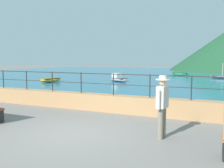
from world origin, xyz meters
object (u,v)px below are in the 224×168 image
(boat_3, at_px, (221,77))
(person_walking, at_px, (162,104))
(boat_2, at_px, (51,80))
(boat_0, at_px, (180,74))
(boat_1, at_px, (118,79))

(boat_3, bearing_deg, person_walking, -95.05)
(boat_2, xyz_separation_m, boat_3, (14.43, 10.16, 0.00))
(person_walking, bearing_deg, boat_0, 96.50)
(boat_1, bearing_deg, boat_3, 39.12)
(boat_3, bearing_deg, boat_0, 146.84)
(person_walking, distance_m, boat_1, 15.91)
(person_walking, xyz_separation_m, boat_2, (-12.52, 11.36, -0.72))
(boat_0, bearing_deg, boat_1, -112.26)
(boat_0, bearing_deg, boat_3, -33.16)
(person_walking, bearing_deg, boat_3, 84.95)
(boat_0, height_order, boat_2, same)
(boat_0, distance_m, boat_1, 11.18)
(boat_0, xyz_separation_m, boat_2, (-9.72, -13.24, 0.00))
(boat_0, height_order, boat_1, boat_1)
(person_walking, xyz_separation_m, boat_3, (1.90, 21.52, -0.72))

